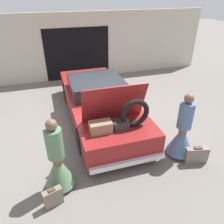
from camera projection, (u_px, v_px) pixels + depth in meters
The scene contains 7 objects.
ground_plane at pixel (100, 117), 7.03m from camera, with size 40.00×40.00×0.00m, color slate.
garage_wall_back at pixel (77, 47), 9.46m from camera, with size 12.00×0.14×2.80m.
car at pixel (99, 102), 6.74m from camera, with size 1.86×5.02×1.78m.
person_left at pixel (58, 165), 4.35m from camera, with size 0.62×0.62×1.64m.
person_right at pixel (182, 135), 5.22m from camera, with size 0.65×0.65×1.66m.
suitcase_beside_left_person at pixel (53, 197), 4.13m from camera, with size 0.38×0.23×0.42m.
suitcase_beside_right_person at pixel (196, 155), 5.15m from camera, with size 0.55×0.26×0.45m.
Camera 1 is at (-1.40, -5.85, 3.66)m, focal length 35.00 mm.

